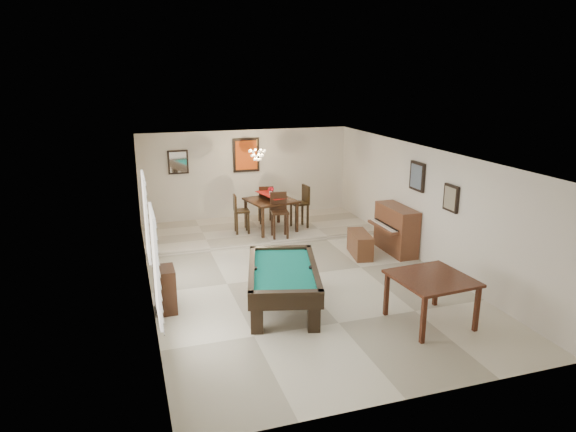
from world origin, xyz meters
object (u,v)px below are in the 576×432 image
square_table (430,300)px  upright_piano (391,230)px  apothecary_chest (165,290)px  dining_chair_north (265,204)px  dining_table (271,212)px  dining_chair_west (242,214)px  piano_bench (360,244)px  dining_chair_south (280,216)px  chandelier (257,151)px  pool_table (283,288)px  flower_vase (271,191)px  dining_chair_east (299,207)px

square_table → upright_piano: size_ratio=0.91×
apothecary_chest → dining_chair_north: (3.11, 4.49, 0.24)m
dining_table → dining_chair_west: dining_chair_west is taller
dining_table → square_table: bearing=-77.9°
square_table → upright_piano: (1.12, 3.40, 0.14)m
square_table → dining_table: dining_table is taller
piano_bench → dining_chair_north: 3.31m
dining_chair_south → dining_chair_north: (0.01, 1.39, -0.04)m
chandelier → piano_bench: bearing=-54.0°
pool_table → piano_bench: 3.28m
dining_chair_west → chandelier: 1.68m
upright_piano → dining_chair_south: bearing=145.7°
dining_chair_west → piano_bench: bearing=-129.3°
pool_table → piano_bench: bearing=54.2°
dining_chair_south → chandelier: size_ratio=1.89×
piano_bench → dining_table: 2.72m
flower_vase → dining_chair_west: flower_vase is taller
dining_chair_south → dining_chair_west: size_ratio=1.12×
upright_piano → dining_chair_west: 3.83m
pool_table → flower_vase: size_ratio=10.66×
piano_bench → dining_chair_north: dining_chair_north is taller
upright_piano → apothecary_chest: upright_piano is taller
apothecary_chest → flower_vase: flower_vase is taller
apothecary_chest → chandelier: (2.78, 4.05, 1.79)m
pool_table → dining_chair_west: 4.31m
pool_table → dining_chair_east: bearing=82.1°
upright_piano → piano_bench: upright_piano is taller
square_table → dining_chair_east: bearing=94.2°
dining_chair_south → chandelier: 1.81m
upright_piano → apothecary_chest: size_ratio=1.64×
dining_chair_south → piano_bench: bearing=-38.6°
apothecary_chest → chandelier: bearing=55.5°
pool_table → upright_piano: 3.93m
piano_bench → dining_chair_west: 3.23m
apothecary_chest → dining_chair_west: bearing=59.0°
dining_table → chandelier: chandelier is taller
upright_piano → flower_vase: (-2.33, 2.24, 0.62)m
square_table → dining_chair_east: 5.66m
square_table → dining_chair_east: size_ratio=1.07×
chandelier → pool_table: bearing=-99.1°
flower_vase → dining_chair_north: 0.88m
apothecary_chest → dining_table: dining_table is taller
pool_table → apothecary_chest: apothecary_chest is taller
dining_chair_west → dining_chair_east: (1.58, 0.01, 0.06)m
dining_chair_north → dining_chair_west: dining_chair_north is taller
square_table → dining_table: size_ratio=1.07×
apothecary_chest → dining_chair_west: (2.27, 3.77, 0.22)m
dining_chair_east → chandelier: (-1.07, 0.26, 1.51)m
dining_table → chandelier: 1.65m
pool_table → upright_piano: (3.33, 2.07, 0.18)m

